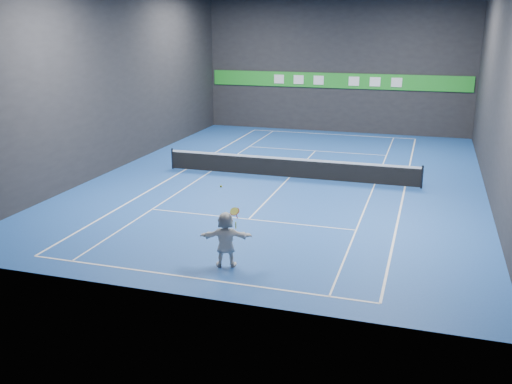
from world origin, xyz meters
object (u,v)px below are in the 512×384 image
(tennis_ball, at_px, (221,186))
(tennis_racket, at_px, (235,213))
(tennis_net, at_px, (289,167))
(player, at_px, (226,239))

(tennis_ball, height_order, tennis_racket, tennis_ball)
(tennis_ball, xyz_separation_m, tennis_racket, (0.49, -0.15, -0.76))
(tennis_net, bearing_deg, tennis_racket, -84.83)
(player, xyz_separation_m, tennis_net, (-0.68, 10.76, -0.33))
(tennis_net, bearing_deg, player, -86.40)
(tennis_net, height_order, tennis_racket, tennis_racket)
(player, distance_m, tennis_ball, 1.64)
(player, bearing_deg, tennis_net, -102.36)
(tennis_ball, distance_m, tennis_racket, 0.92)
(player, bearing_deg, tennis_racket, 173.33)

